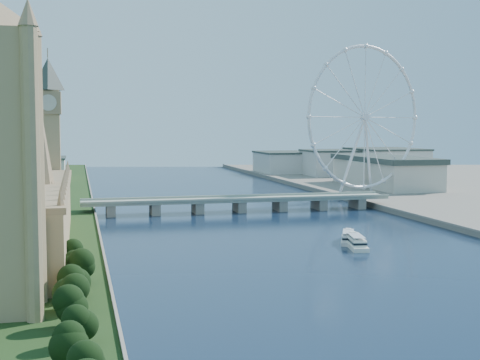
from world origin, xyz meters
name	(u,v)px	position (x,y,z in m)	size (l,w,h in m)	color
tree_row	(74,301)	(-113.00, 42.00, 8.93)	(8.54, 152.54, 20.40)	black
parliament_range	(42,215)	(-128.00, 170.00, 18.48)	(24.00, 200.00, 70.00)	tan
big_ben	(49,117)	(-128.00, 278.00, 66.57)	(20.02, 20.02, 110.00)	tan
westminster_bridge	(239,202)	(0.00, 300.00, 6.63)	(220.00, 22.00, 9.50)	gray
london_eye	(365,118)	(119.98, 355.08, 67.52)	(113.60, 39.12, 124.30)	silver
county_hall	(384,189)	(175.00, 430.00, 0.00)	(54.00, 144.00, 35.00)	beige
city_skyline	(218,166)	(39.22, 560.08, 16.96)	(505.00, 280.00, 32.00)	beige
tour_boat_near	(356,248)	(23.16, 148.28, 0.00)	(7.99, 31.19, 6.91)	white
tour_boat_far	(348,242)	(25.50, 163.40, 0.00)	(7.37, 28.89, 6.37)	silver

